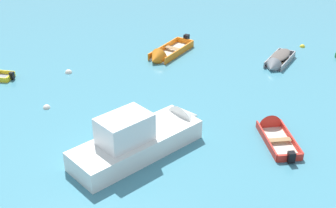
% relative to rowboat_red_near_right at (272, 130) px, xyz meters
% --- Properties ---
extents(rowboat_red_near_right, '(1.49, 3.76, 1.16)m').
position_rel_rowboat_red_near_right_xyz_m(rowboat_red_near_right, '(0.00, 0.00, 0.00)').
color(rowboat_red_near_right, beige).
rests_on(rowboat_red_near_right, ground_plane).
extents(motor_launch_white_cluster_inner, '(6.75, 6.00, 2.58)m').
position_rel_rowboat_red_near_right_xyz_m(motor_launch_white_cluster_inner, '(-6.28, -1.09, 0.55)').
color(motor_launch_white_cluster_inner, white).
rests_on(motor_launch_white_cluster_inner, ground_plane).
extents(rowboat_orange_far_right, '(3.60, 4.39, 1.26)m').
position_rel_rowboat_red_near_right_xyz_m(rowboat_orange_far_right, '(-4.94, 9.77, 0.05)').
color(rowboat_orange_far_right, beige).
rests_on(rowboat_orange_far_right, ground_plane).
extents(rowboat_grey_cluster_outer, '(2.83, 3.45, 1.09)m').
position_rel_rowboat_red_near_right_xyz_m(rowboat_grey_cluster_outer, '(2.46, 8.18, 0.14)').
color(rowboat_grey_cluster_outer, '#4C4C51').
rests_on(rowboat_grey_cluster_outer, ground_plane).
extents(mooring_buoy_far_field, '(0.40, 0.40, 0.40)m').
position_rel_rowboat_red_near_right_xyz_m(mooring_buoy_far_field, '(-11.63, 3.14, -0.17)').
color(mooring_buoy_far_field, silver).
rests_on(mooring_buoy_far_field, ground_plane).
extents(mooring_buoy_midfield, '(0.44, 0.44, 0.44)m').
position_rel_rowboat_red_near_right_xyz_m(mooring_buoy_midfield, '(-11.08, 7.71, -0.17)').
color(mooring_buoy_midfield, silver).
rests_on(mooring_buoy_midfield, ground_plane).
extents(mooring_buoy_trailing, '(0.39, 0.39, 0.39)m').
position_rel_rowboat_red_near_right_xyz_m(mooring_buoy_trailing, '(5.17, 11.32, -0.17)').
color(mooring_buoy_trailing, yellow).
rests_on(mooring_buoy_trailing, ground_plane).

